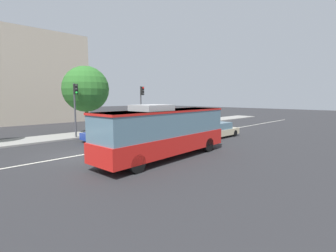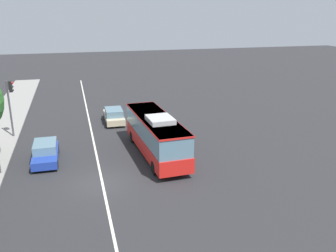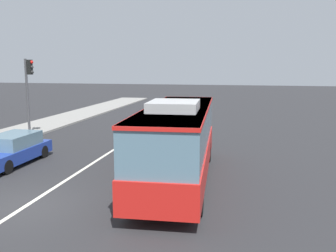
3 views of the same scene
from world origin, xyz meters
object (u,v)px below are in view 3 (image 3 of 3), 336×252
at_px(transit_bus, 178,138).
at_px(sedan_blue, 12,149).
at_px(traffic_light_near_corner, 29,84).
at_px(sedan_beige, 172,126).

height_order(transit_bus, sedan_blue, transit_bus).
bearing_deg(sedan_blue, traffic_light_near_corner, -154.94).
distance_m(sedan_beige, traffic_light_near_corner, 9.87).
distance_m(transit_bus, traffic_light_near_corner, 13.64).
bearing_deg(traffic_light_near_corner, transit_bus, -37.08).
height_order(sedan_blue, traffic_light_near_corner, traffic_light_near_corner).
relative_size(transit_bus, traffic_light_near_corner, 1.95).
bearing_deg(traffic_light_near_corner, sedan_beige, 9.62).
bearing_deg(transit_bus, sedan_beige, 9.34).
bearing_deg(sedan_blue, transit_bus, 83.35).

